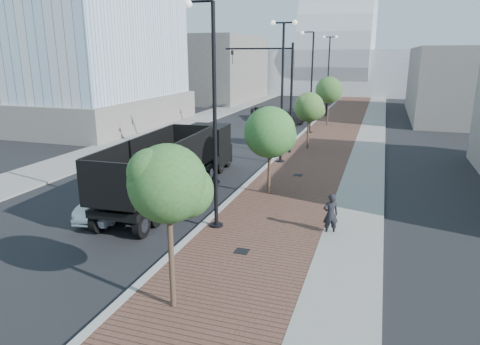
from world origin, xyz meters
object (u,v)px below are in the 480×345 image
(white_sedan, at_px, (109,200))
(dark_car_mid, at_px, (262,113))
(dump_truck, at_px, (188,161))
(pedestrian, at_px, (331,215))

(white_sedan, height_order, dark_car_mid, white_sedan)
(dark_car_mid, bearing_deg, dump_truck, -106.70)
(dump_truck, distance_m, white_sedan, 5.82)
(dark_car_mid, distance_m, pedestrian, 32.84)
(dump_truck, xyz_separation_m, pedestrian, (8.59, -4.72, -0.50))
(dump_truck, height_order, pedestrian, dump_truck)
(dump_truck, relative_size, dark_car_mid, 2.68)
(dump_truck, bearing_deg, dark_car_mid, 93.19)
(dump_truck, bearing_deg, pedestrian, -31.71)
(pedestrian, bearing_deg, dark_car_mid, -94.42)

